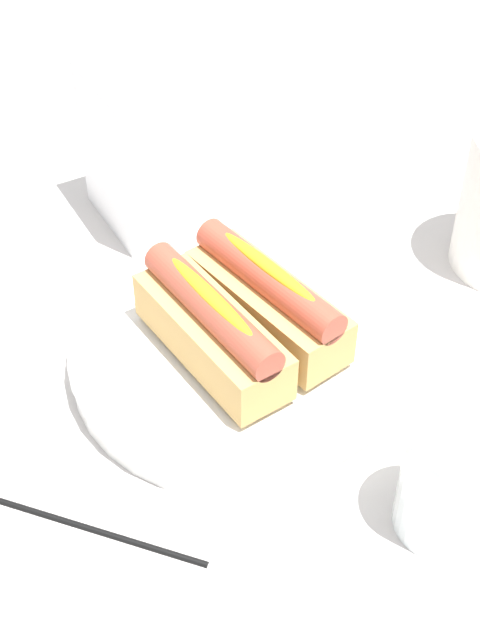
# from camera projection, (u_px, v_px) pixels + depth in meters

# --- Properties ---
(ground_plane) EXTENTS (2.40, 2.40, 0.00)m
(ground_plane) POSITION_uv_depth(u_px,v_px,m) (216.00, 363.00, 0.73)
(ground_plane) COLOR beige
(serving_bowl) EXTENTS (0.27, 0.27, 0.03)m
(serving_bowl) POSITION_uv_depth(u_px,v_px,m) (240.00, 351.00, 0.72)
(serving_bowl) COLOR white
(serving_bowl) RESTS_ON ground_plane
(hotdog_front) EXTENTS (0.16, 0.07, 0.06)m
(hotdog_front) POSITION_uv_depth(u_px,v_px,m) (211.00, 328.00, 0.68)
(hotdog_front) COLOR tan
(hotdog_front) RESTS_ON serving_bowl
(hotdog_back) EXTENTS (0.15, 0.06, 0.06)m
(hotdog_back) POSITION_uv_depth(u_px,v_px,m) (267.00, 298.00, 0.70)
(hotdog_back) COLOR tan
(hotdog_back) RESTS_ON serving_bowl
(water_glass) EXTENTS (0.07, 0.07, 0.09)m
(water_glass) POSITION_uv_depth(u_px,v_px,m) (451.00, 485.00, 0.59)
(water_glass) COLOR white
(water_glass) RESTS_ON ground_plane
(napkin_box) EXTENTS (0.12, 0.07, 0.15)m
(napkin_box) POSITION_uv_depth(u_px,v_px,m) (124.00, 155.00, 0.82)
(napkin_box) COLOR white
(napkin_box) RESTS_ON ground_plane
(chopstick_near) EXTENTS (0.20, 0.10, 0.01)m
(chopstick_near) POSITION_uv_depth(u_px,v_px,m) (59.00, 517.00, 0.62)
(chopstick_near) COLOR black
(chopstick_near) RESTS_ON ground_plane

